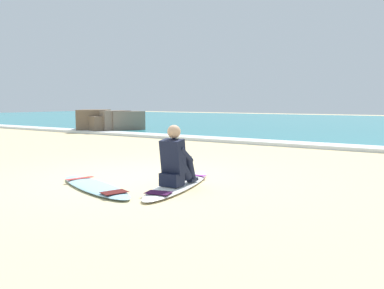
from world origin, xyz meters
name	(u,v)px	position (x,y,z in m)	size (l,w,h in m)	color
ground_plane	(135,178)	(0.00, 0.00, 0.00)	(80.00, 80.00, 0.00)	beige
sea	(356,124)	(0.00, 20.39, 0.05)	(80.00, 28.00, 0.10)	teal
breaking_foam	(273,143)	(0.00, 6.69, 0.06)	(80.00, 0.90, 0.11)	white
surfboard_main	(179,185)	(1.06, -0.14, 0.04)	(1.04, 2.46, 0.08)	white
surfer_seated	(176,162)	(1.12, -0.30, 0.44)	(0.40, 0.72, 0.95)	black
surfboard_spare_near	(95,186)	(0.03, -0.99, 0.04)	(2.22, 1.19, 0.08)	#9ED1E5
rock_outcrop_distant	(106,122)	(-8.55, 7.60, 0.47)	(3.25, 2.64, 1.02)	brown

